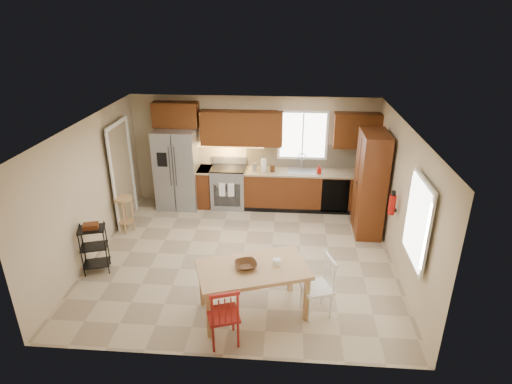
{
  "coord_description": "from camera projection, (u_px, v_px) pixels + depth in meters",
  "views": [
    {
      "loc": [
        0.78,
        -6.77,
        4.3
      ],
      "look_at": [
        0.22,
        0.4,
        1.15
      ],
      "focal_mm": 30.0,
      "sensor_mm": 36.0,
      "label": 1
    }
  ],
  "objects": [
    {
      "name": "wall_front",
      "position": [
        219.0,
        279.0,
        5.18
      ],
      "size": [
        5.5,
        0.02,
        2.5
      ],
      "primitive_type": "cube",
      "color": "#CCB793",
      "rests_on": "ground"
    },
    {
      "name": "sink",
      "position": [
        302.0,
        173.0,
        9.55
      ],
      "size": [
        0.62,
        0.46,
        0.16
      ],
      "primitive_type": "cube",
      "color": "gray",
      "rests_on": "base_cabinet_run"
    },
    {
      "name": "backsplash",
      "position": [
        310.0,
        156.0,
        9.67
      ],
      "size": [
        2.92,
        0.03,
        0.55
      ],
      "primitive_type": "cube",
      "color": "#C4B694",
      "rests_on": "wall_back"
    },
    {
      "name": "pantry",
      "position": [
        370.0,
        184.0,
        8.47
      ],
      "size": [
        0.5,
        0.95,
        2.1
      ],
      "primitive_type": "cube",
      "color": "#5A2710",
      "rests_on": "floor"
    },
    {
      "name": "table_jar",
      "position": [
        277.0,
        263.0,
        6.28
      ],
      "size": [
        0.15,
        0.15,
        0.14
      ],
      "primitive_type": "cylinder",
      "rotation": [
        0.0,
        0.0,
        0.33
      ],
      "color": "white",
      "rests_on": "dining_table"
    },
    {
      "name": "soap_bottle",
      "position": [
        319.0,
        169.0,
        9.38
      ],
      "size": [
        0.09,
        0.09,
        0.19
      ],
      "primitive_type": "imported",
      "color": "#AC120B",
      "rests_on": "base_cabinet_run"
    },
    {
      "name": "wall_right",
      "position": [
        402.0,
        201.0,
        7.27
      ],
      "size": [
        0.02,
        5.0,
        2.5
      ],
      "primitive_type": "cube",
      "color": "#CCB793",
      "rests_on": "ground"
    },
    {
      "name": "upper_right_block",
      "position": [
        357.0,
        131.0,
        9.2
      ],
      "size": [
        1.0,
        0.35,
        0.75
      ],
      "primitive_type": "cube",
      "color": "#5D2D0F",
      "rests_on": "wall_back"
    },
    {
      "name": "undercab_glow",
      "position": [
        228.0,
        145.0,
        9.53
      ],
      "size": [
        1.6,
        0.3,
        0.01
      ],
      "primitive_type": "cube",
      "color": "#FFBF66",
      "rests_on": "wall_back"
    },
    {
      "name": "bar_stool",
      "position": [
        125.0,
        214.0,
        8.73
      ],
      "size": [
        0.41,
        0.41,
        0.76
      ],
      "primitive_type": null,
      "rotation": [
        0.0,
        0.0,
        -0.13
      ],
      "color": "tan",
      "rests_on": "floor"
    },
    {
      "name": "ceiling",
      "position": [
        241.0,
        126.0,
        6.96
      ],
      "size": [
        5.5,
        5.0,
        0.02
      ],
      "primitive_type": "cube",
      "color": "silver",
      "rests_on": "ground"
    },
    {
      "name": "canister_steel",
      "position": [
        255.0,
        167.0,
        9.53
      ],
      "size": [
        0.11,
        0.11,
        0.18
      ],
      "primitive_type": "cylinder",
      "color": "gray",
      "rests_on": "base_cabinet_run"
    },
    {
      "name": "window_back",
      "position": [
        303.0,
        135.0,
        9.49
      ],
      "size": [
        1.12,
        0.04,
        1.12
      ],
      "primitive_type": "cube",
      "color": "white",
      "rests_on": "wall_back"
    },
    {
      "name": "wall_back",
      "position": [
        254.0,
        151.0,
        9.75
      ],
      "size": [
        5.5,
        0.02,
        2.5
      ],
      "primitive_type": "cube",
      "color": "#CCB793",
      "rests_on": "ground"
    },
    {
      "name": "upper_left_block",
      "position": [
        242.0,
        128.0,
        9.37
      ],
      "size": [
        1.8,
        0.35,
        0.75
      ],
      "primitive_type": "cube",
      "color": "#5D2D0F",
      "rests_on": "wall_back"
    },
    {
      "name": "upper_over_fridge",
      "position": [
        176.0,
        115.0,
        9.37
      ],
      "size": [
        1.0,
        0.35,
        0.55
      ],
      "primitive_type": "cube",
      "color": "#5D2D0F",
      "rests_on": "wall_back"
    },
    {
      "name": "table_bowl",
      "position": [
        246.0,
        268.0,
        6.24
      ],
      "size": [
        0.41,
        0.41,
        0.08
      ],
      "primitive_type": "imported",
      "rotation": [
        0.0,
        0.0,
        0.33
      ],
      "color": "#462312",
      "rests_on": "dining_table"
    },
    {
      "name": "base_cabinet_narrow",
      "position": [
        205.0,
        187.0,
        9.87
      ],
      "size": [
        0.3,
        0.6,
        0.9
      ],
      "primitive_type": "cube",
      "color": "#5A2710",
      "rests_on": "floor"
    },
    {
      "name": "chair_white",
      "position": [
        317.0,
        287.0,
        6.33
      ],
      "size": [
        0.56,
        0.56,
        0.94
      ],
      "primitive_type": null,
      "rotation": [
        0.0,
        0.0,
        1.9
      ],
      "color": "white",
      "rests_on": "floor"
    },
    {
      "name": "base_cabinet_run",
      "position": [
        309.0,
        190.0,
        9.7
      ],
      "size": [
        2.92,
        0.6,
        0.9
      ],
      "primitive_type": "cube",
      "color": "#5A2710",
      "rests_on": "floor"
    },
    {
      "name": "canister_wood",
      "position": [
        272.0,
        169.0,
        9.48
      ],
      "size": [
        0.1,
        0.1,
        0.14
      ],
      "primitive_type": "cylinder",
      "color": "#462312",
      "rests_on": "base_cabinet_run"
    },
    {
      "name": "dishwasher",
      "position": [
        335.0,
        196.0,
        9.4
      ],
      "size": [
        0.6,
        0.02,
        0.78
      ],
      "primitive_type": "cube",
      "color": "black",
      "rests_on": "floor"
    },
    {
      "name": "refrigerator",
      "position": [
        177.0,
        169.0,
        9.66
      ],
      "size": [
        0.92,
        0.75,
        1.82
      ],
      "primitive_type": "cube",
      "color": "gray",
      "rests_on": "floor"
    },
    {
      "name": "fire_extinguisher",
      "position": [
        392.0,
        205.0,
        7.47
      ],
      "size": [
        0.12,
        0.12,
        0.36
      ],
      "primitive_type": "cylinder",
      "color": "#AC120B",
      "rests_on": "wall_right"
    },
    {
      "name": "floor",
      "position": [
        243.0,
        257.0,
        7.97
      ],
      "size": [
        5.5,
        5.5,
        0.0
      ],
      "primitive_type": "plane",
      "color": "tan",
      "rests_on": "ground"
    },
    {
      "name": "doorway",
      "position": [
        122.0,
        175.0,
        8.92
      ],
      "size": [
        0.04,
        0.95,
        2.1
      ],
      "primitive_type": "cube",
      "color": "#8C7A59",
      "rests_on": "wall_left"
    },
    {
      "name": "chair_red",
      "position": [
        223.0,
        314.0,
        5.79
      ],
      "size": [
        0.56,
        0.56,
        0.94
      ],
      "primitive_type": null,
      "rotation": [
        0.0,
        0.0,
        0.33
      ],
      "color": "#A11F18",
      "rests_on": "floor"
    },
    {
      "name": "paper_towel",
      "position": [
        264.0,
        165.0,
        9.49
      ],
      "size": [
        0.12,
        0.12,
        0.28
      ],
      "primitive_type": "cylinder",
      "color": "white",
      "rests_on": "base_cabinet_run"
    },
    {
      "name": "range_stove",
      "position": [
        229.0,
        187.0,
        9.82
      ],
      "size": [
        0.76,
        0.63,
        0.92
      ],
      "primitive_type": "cube",
      "color": "gray",
      "rests_on": "floor"
    },
    {
      "name": "wall_left",
      "position": [
        89.0,
        191.0,
        7.66
      ],
      "size": [
        0.02,
        5.0,
        2.5
      ],
      "primitive_type": "cube",
      "color": "#CCB793",
      "rests_on": "ground"
    },
    {
      "name": "dining_table",
      "position": [
        253.0,
        290.0,
        6.39
      ],
      "size": [
        1.8,
        1.36,
        0.78
      ],
      "primitive_type": null,
      "rotation": [
        0.0,
        0.0,
        0.33
      ],
      "color": "tan",
      "rests_on": "floor"
    },
    {
      "name": "window_right",
      "position": [
        418.0,
        221.0,
        6.14
      ],
      "size": [
        0.04,
        1.02,
        1.32
      ],
      "primitive_type": "cube",
      "color": "white",
      "rests_on": "wall_right"
    },
    {
      "name": "utility_cart",
      "position": [
        95.0,
        249.0,
        7.38
      ],
      "size": [
        0.52,
        0.46,
        0.88
      ],
      "primitive_type": null,
      "rotation": [
        0.0,
        0.0,
        0.32
      ],
      "color": "black",
      "rests_on": "floor"
    }
  ]
}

